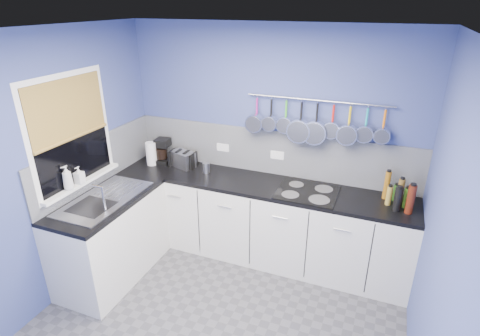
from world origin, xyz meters
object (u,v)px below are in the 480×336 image
Objects in this scene: soap_bottle_a at (67,178)px; canister at (206,168)px; paper_towel at (151,154)px; coffee_maker at (162,151)px; toaster at (183,159)px; hob at (307,192)px; soap_bottle_b at (79,175)px.

canister is at bearing 51.81° from soap_bottle_a.
coffee_maker is at bearing 40.53° from paper_towel.
toaster is at bearing 64.83° from soap_bottle_a.
coffee_maker is (0.10, 0.09, 0.01)m from paper_towel.
coffee_maker is (0.28, 1.17, -0.12)m from soap_bottle_a.
toaster is at bearing 170.46° from canister.
soap_bottle_a is 1.44m from canister.
toaster reaches higher than hob.
coffee_maker is at bearing 74.88° from soap_bottle_b.
soap_bottle_a is 2.04× the size of canister.
hob is at bearing 14.19° from toaster.
coffee_maker is 1.05× the size of toaster.
soap_bottle_b is at bearing 90.00° from soap_bottle_a.
soap_bottle_b reaches higher than toaster.
soap_bottle_a reaches higher than hob.
paper_towel is 0.13m from coffee_maker.
soap_bottle_a is at bearing -109.45° from coffee_maker.
soap_bottle_a is 1.21m from coffee_maker.
toaster is (0.27, -0.00, -0.06)m from coffee_maker.
toaster is at bearing 175.19° from hob.
hob is (1.77, -0.13, -0.14)m from coffee_maker.
soap_bottle_a reaches higher than toaster.
paper_towel is at bearing 80.66° from soap_bottle_a.
hob is at bearing -10.26° from coffee_maker.
paper_towel reaches higher than canister.
soap_bottle_b is 0.63× the size of paper_towel.
paper_towel reaches higher than toaster.
soap_bottle_b is (0.00, 0.14, -0.03)m from soap_bottle_a.
soap_bottle_b is 2.25m from hob.
soap_bottle_a is 1.39× the size of soap_bottle_b.
soap_bottle_a reaches higher than paper_towel.
coffee_maker is 0.61m from canister.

